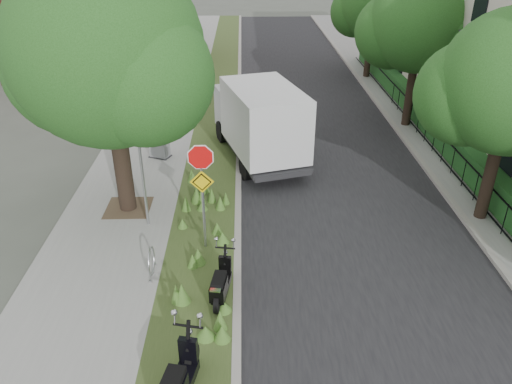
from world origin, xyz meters
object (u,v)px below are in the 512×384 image
box_truck (259,119)px  sign_assembly (202,176)px  utility_cabinet (159,145)px  scooter_near (220,287)px

box_truck → sign_assembly: bearing=-105.6°
box_truck → utility_cabinet: box_truck is taller
sign_assembly → scooter_near: 2.96m
scooter_near → box_truck: box_truck is taller
scooter_near → box_truck: size_ratio=0.28×
sign_assembly → box_truck: 6.38m
sign_assembly → box_truck: (1.71, 6.11, -0.67)m
sign_assembly → utility_cabinet: bearing=109.2°
sign_assembly → utility_cabinet: sign_assembly is taller
sign_assembly → scooter_near: sign_assembly is taller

